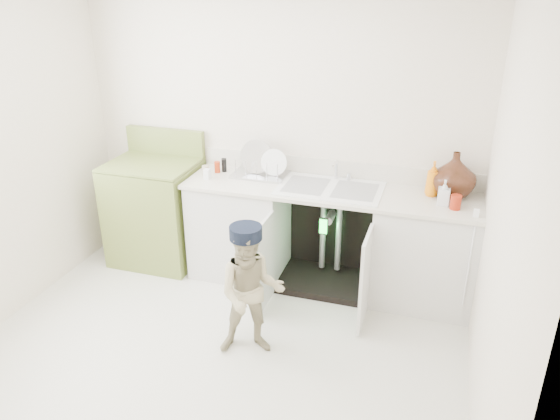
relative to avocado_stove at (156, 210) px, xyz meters
The scene contains 5 objects.
ground 1.68m from the avocado_stove, 47.56° to the right, with size 3.50×3.50×0.00m, color beige.
room_shell 1.77m from the avocado_stove, 47.56° to the right, with size 6.00×5.50×1.26m.
counter_run 1.67m from the avocado_stove, ahead, with size 2.44×1.02×1.26m.
avocado_stove is the anchor object (origin of this frame).
repair_worker 1.68m from the avocado_stove, 38.14° to the right, with size 0.66×0.98×0.99m.
Camera 1 is at (1.40, -2.88, 2.55)m, focal length 35.00 mm.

